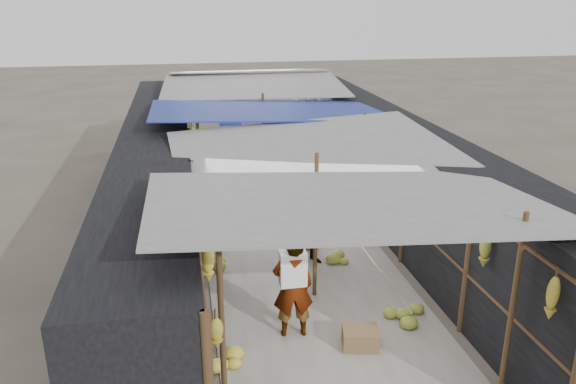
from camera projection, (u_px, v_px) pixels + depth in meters
aisle_slab at (280, 221)px, 13.12m from camera, size 3.60×16.00×0.02m
stall_left at (158, 182)px, 12.27m from camera, size 1.40×15.00×2.30m
stall_right at (392, 168)px, 13.22m from camera, size 1.40×15.00×2.30m
crate_near at (360, 338)px, 8.38m from camera, size 0.60×0.52×0.31m
crate_mid at (303, 241)px, 11.70m from camera, size 0.58×0.49×0.32m
crate_back at (248, 198)px, 14.23m from camera, size 0.51×0.45×0.27m
black_basin at (315, 190)px, 15.00m from camera, size 0.57×0.57×0.17m
vendor_elderly at (293, 286)px, 8.46m from camera, size 0.64×0.44×1.69m
shopper_blue at (310, 223)px, 10.80m from camera, size 0.94×0.79×1.72m
vendor_seated at (319, 162)px, 16.22m from camera, size 0.33×0.57×0.88m
market_canopy at (278, 117)px, 12.64m from camera, size 5.62×15.20×2.77m
hanging_bananas at (274, 147)px, 13.05m from camera, size 3.96×14.31×0.77m
floor_bananas at (275, 236)px, 11.95m from camera, size 3.87×10.00×0.32m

